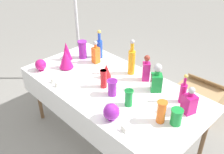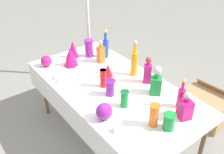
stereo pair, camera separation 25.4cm
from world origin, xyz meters
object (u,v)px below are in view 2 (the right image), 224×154
Objects in this scene: tall_bottle_1 at (106,47)px; canopy_pole at (88,18)px; square_decanter_1 at (185,108)px; square_decanter_2 at (156,82)px; slender_vase_0 at (169,121)px; slender_vase_2 at (89,48)px; cardboard_box_behind_left at (205,106)px; round_bowl_0 at (104,112)px; fluted_vase_0 at (108,70)px; fluted_vase_2 at (70,56)px; slender_vase_5 at (124,98)px; slender_vase_1 at (103,78)px; square_decanter_3 at (101,53)px; tall_bottle_0 at (134,61)px; slender_vase_3 at (154,115)px; slender_vase_4 at (110,87)px; round_bowl_1 at (46,61)px; tall_bottle_2 at (181,97)px; fluted_vase_1 at (73,49)px; square_decanter_0 at (148,71)px.

canopy_pole is at bearing 162.38° from tall_bottle_1.
square_decanter_1 is 0.42m from square_decanter_2.
slender_vase_2 reaches higher than slender_vase_0.
square_decanter_2 is at bearing -10.78° from canopy_pole.
round_bowl_0 is at bearing -93.03° from cardboard_box_behind_left.
square_decanter_1 reaches higher than fluted_vase_0.
slender_vase_2 is 0.31m from fluted_vase_2.
slender_vase_0 is at bearing -14.82° from tall_bottle_1.
slender_vase_1 is at bearing 174.05° from slender_vase_5.
round_bowl_0 is at bearing -37.09° from tall_bottle_1.
tall_bottle_0 is at bearing 13.39° from square_decanter_3.
square_decanter_1 is at bearing 70.86° from slender_vase_3.
slender_vase_4 is (-0.66, -0.30, -0.02)m from square_decanter_1.
fluted_vase_2 is (-1.00, -0.38, -0.01)m from square_decanter_2.
square_decanter_1 is 0.94m from fluted_vase_0.
slender_vase_5 is at bearing -5.95° from slender_vase_1.
fluted_vase_0 is at bearing 159.52° from slender_vase_5.
slender_vase_5 is at bearing -175.24° from slender_vase_3.
tall_bottle_1 is 1.17m from round_bowl_0.
tall_bottle_1 is 2.67× the size of round_bowl_1.
tall_bottle_1 reaches higher than slender_vase_0.
tall_bottle_1 is 0.73m from round_bowl_1.
slender_vase_4 reaches higher than round_bowl_1.
slender_vase_3 is 1.27× the size of slender_vase_4.
fluted_vase_0 is at bearing -23.60° from canopy_pole.
slender_vase_0 is (0.81, -0.35, -0.09)m from tall_bottle_0.
square_decanter_2 is 1.45× the size of slender_vase_3.
canopy_pole is at bearing 152.92° from slender_vase_1.
tall_bottle_2 is at bearing 66.04° from round_bowl_0.
square_decanter_1 is 0.94× the size of square_decanter_3.
square_decanter_2 is 0.12× the size of canopy_pole.
tall_bottle_0 is at bearing 170.34° from square_decanter_1.
round_bowl_0 is (0.25, -0.26, -0.01)m from slender_vase_4.
square_decanter_3 is 1.72× the size of slender_vase_4.
fluted_vase_2 is (-1.41, -0.31, 0.01)m from square_decanter_1.
slender_vase_3 is at bearing -11.03° from slender_vase_2.
slender_vase_5 is at bearing -22.69° from canopy_pole.
slender_vase_4 is 0.28× the size of cardboard_box_behind_left.
square_decanter_1 reaches higher than round_bowl_1.
fluted_vase_1 is 0.37m from round_bowl_1.
tall_bottle_2 is 0.15m from square_decanter_1.
tall_bottle_2 reaches higher than round_bowl_0.
square_decanter_0 is 1.19m from round_bowl_1.
round_bowl_1 is at bearing -129.06° from cardboard_box_behind_left.
slender_vase_3 is at bearing -10.63° from fluted_vase_0.
cardboard_box_behind_left is (0.60, 1.10, -0.65)m from fluted_vase_0.
slender_vase_3 is (0.51, -0.42, -0.02)m from square_decanter_0.
square_decanter_1 is 0.29m from slender_vase_3.
fluted_vase_1 is (-0.91, 0.12, 0.03)m from slender_vase_4.
tall_bottle_2 reaches higher than fluted_vase_0.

